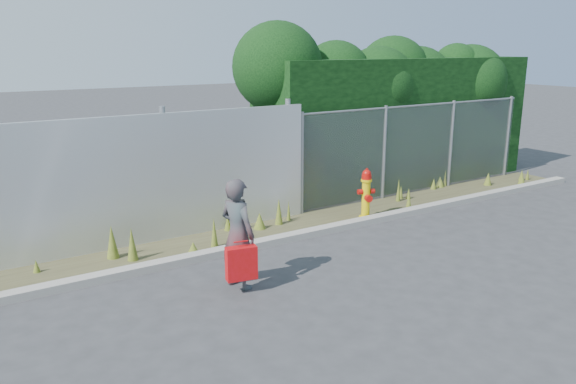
# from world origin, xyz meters

# --- Properties ---
(ground) EXTENTS (80.00, 80.00, 0.00)m
(ground) POSITION_xyz_m (0.00, 0.00, 0.00)
(ground) COLOR #323234
(ground) RESTS_ON ground
(curb) EXTENTS (16.00, 0.22, 0.12)m
(curb) POSITION_xyz_m (0.00, 1.80, 0.06)
(curb) COLOR gray
(curb) RESTS_ON ground
(weed_strip) EXTENTS (16.00, 1.33, 0.55)m
(weed_strip) POSITION_xyz_m (-0.59, 2.40, 0.12)
(weed_strip) COLOR #413D25
(weed_strip) RESTS_ON ground
(corrugated_fence) EXTENTS (8.50, 0.21, 2.30)m
(corrugated_fence) POSITION_xyz_m (-3.25, 3.01, 1.10)
(corrugated_fence) COLOR silver
(corrugated_fence) RESTS_ON ground
(chainlink_fence) EXTENTS (6.50, 0.07, 2.05)m
(chainlink_fence) POSITION_xyz_m (4.25, 3.00, 1.03)
(chainlink_fence) COLOR gray
(chainlink_fence) RESTS_ON ground
(hedge) EXTENTS (7.88, 2.23, 3.79)m
(hedge) POSITION_xyz_m (4.32, 4.07, 2.04)
(hedge) COLOR black
(hedge) RESTS_ON ground
(fire_hydrant) EXTENTS (0.34, 0.30, 1.01)m
(fire_hydrant) POSITION_xyz_m (1.92, 2.06, 0.49)
(fire_hydrant) COLOR #DABE0B
(fire_hydrant) RESTS_ON ground
(woman) EXTENTS (0.53, 0.66, 1.56)m
(woman) POSITION_xyz_m (-1.65, 0.57, 0.78)
(woman) COLOR #0D5357
(woman) RESTS_ON ground
(red_tote_bag) EXTENTS (0.42, 0.15, 0.55)m
(red_tote_bag) POSITION_xyz_m (-1.72, 0.35, 0.44)
(red_tote_bag) COLOR #B00C0A
(black_shoulder_bag) EXTENTS (0.25, 0.10, 0.19)m
(black_shoulder_bag) POSITION_xyz_m (-1.57, 0.77, 1.10)
(black_shoulder_bag) COLOR black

